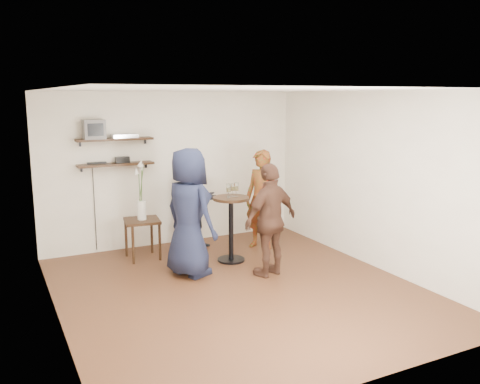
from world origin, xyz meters
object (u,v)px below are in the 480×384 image
object	(u,v)px
dvd_deck	(124,136)
person_brown	(271,220)
drinks_table	(231,220)
side_table	(142,226)
person_dark	(197,203)
person_navy	(189,213)
radio	(122,160)
person_plaid	(261,200)
crt_monitor	(94,129)

from	to	relation	value
dvd_deck	person_brown	bearing A→B (deg)	-53.90
drinks_table	person_brown	bearing A→B (deg)	-74.48
person_brown	drinks_table	bearing A→B (deg)	-90.00
side_table	person_dark	distance (m)	1.00
person_navy	dvd_deck	bearing A→B (deg)	-2.68
side_table	person_dark	size ratio (longest dim) A/B	0.40
radio	person_plaid	distance (m)	2.35
crt_monitor	person_navy	world-z (taller)	crt_monitor
dvd_deck	person_navy	world-z (taller)	dvd_deck
dvd_deck	person_plaid	xyz separation A→B (m)	(2.03, -0.86, -1.07)
side_table	person_brown	size ratio (longest dim) A/B	0.39
side_table	dvd_deck	bearing A→B (deg)	100.20
radio	crt_monitor	bearing A→B (deg)	180.00
dvd_deck	person_dark	world-z (taller)	dvd_deck
person_plaid	person_navy	bearing A→B (deg)	-93.73
dvd_deck	side_table	bearing A→B (deg)	-79.80
person_plaid	person_navy	size ratio (longest dim) A/B	0.91
person_navy	person_brown	bearing A→B (deg)	-137.32
dvd_deck	drinks_table	world-z (taller)	dvd_deck
radio	person_brown	xyz separation A→B (m)	(1.56, -2.07, -0.71)
person_plaid	person_dark	xyz separation A→B (m)	(-0.97, 0.42, -0.04)
dvd_deck	person_navy	bearing A→B (deg)	-72.53
person_plaid	person_navy	xyz separation A→B (m)	(-1.55, -0.69, 0.08)
person_dark	side_table	bearing A→B (deg)	169.61
person_dark	person_brown	size ratio (longest dim) A/B	0.98
crt_monitor	person_dark	distance (m)	2.01
drinks_table	person_navy	xyz separation A→B (m)	(-0.80, -0.29, 0.26)
dvd_deck	person_navy	size ratio (longest dim) A/B	0.22
crt_monitor	radio	size ratio (longest dim) A/B	1.45
dvd_deck	person_navy	xyz separation A→B (m)	(0.49, -1.54, -0.99)
person_navy	crt_monitor	bearing A→B (deg)	11.69
crt_monitor	person_plaid	distance (m)	2.90
drinks_table	person_brown	xyz separation A→B (m)	(0.23, -0.82, 0.16)
crt_monitor	person_navy	size ratio (longest dim) A/B	0.18
dvd_deck	radio	distance (m)	0.38
drinks_table	person_plaid	world-z (taller)	person_plaid
drinks_table	person_brown	world-z (taller)	person_brown
crt_monitor	radio	bearing A→B (deg)	0.00
dvd_deck	person_plaid	distance (m)	2.45
side_table	person_brown	xyz separation A→B (m)	(1.42, -1.55, 0.28)
radio	person_dark	xyz separation A→B (m)	(1.11, -0.43, -0.73)
drinks_table	person_dark	distance (m)	0.86
radio	person_plaid	xyz separation A→B (m)	(2.08, -0.86, -0.69)
drinks_table	radio	bearing A→B (deg)	136.70
crt_monitor	person_navy	distance (m)	2.13
drinks_table	person_plaid	distance (m)	0.87
radio	side_table	bearing A→B (deg)	-74.84
radio	person_navy	size ratio (longest dim) A/B	0.12
radio	side_table	world-z (taller)	radio
person_navy	radio	bearing A→B (deg)	-1.11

